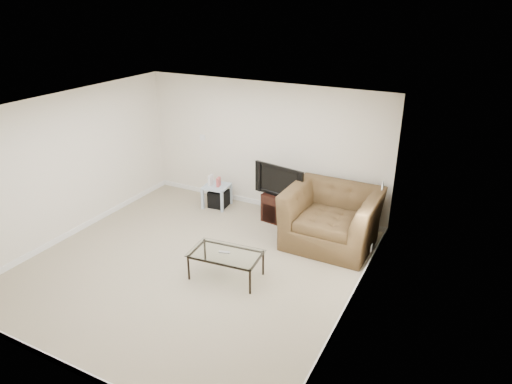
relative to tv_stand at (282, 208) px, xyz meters
The scene contains 18 objects.
floor 2.16m from the tv_stand, 106.60° to the right, with size 5.00×5.00×0.00m, color tan.
ceiling 3.09m from the tv_stand, 106.60° to the right, with size 5.00×5.00×0.00m, color white.
wall_back 1.24m from the tv_stand, 143.63° to the left, with size 5.00×0.02×2.50m, color silver.
wall_left 3.85m from the tv_stand, 146.62° to the right, with size 0.02×5.00×2.50m, color silver.
wall_right 2.95m from the tv_stand, 47.34° to the right, with size 0.02×5.00×2.50m, color silver.
plate_back 2.28m from the tv_stand, 167.71° to the left, with size 0.12×0.02×0.12m, color white.
plate_right_switch 2.16m from the tv_stand, 13.48° to the right, with size 0.02×0.09×0.13m, color white.
plate_right_outlet 2.02m from the tv_stand, 21.78° to the right, with size 0.02×0.08×0.12m, color white.
tv_stand is the anchor object (origin of this frame).
dvd_player 0.19m from the tv_stand, 97.45° to the right, with size 0.34×0.24×0.05m, color black.
television 0.57m from the tv_stand, 97.45° to the right, with size 0.95×0.19×0.59m, color black.
side_table 1.43m from the tv_stand, behind, with size 0.47×0.47×0.45m, color silver, non-canonical shape.
subwoofer 1.41m from the tv_stand, behind, with size 0.35×0.35×0.35m, color black.
game_console 1.57m from the tv_stand, behind, with size 0.05×0.15×0.21m, color white.
game_case 1.40m from the tv_stand, behind, with size 0.05×0.13×0.18m, color #CC4C4C.
recliner 1.22m from the tv_stand, 19.89° to the right, with size 1.51×0.98×1.32m, color #4C3622.
coffee_table 2.10m from the tv_stand, 89.33° to the right, with size 1.06×0.60×0.42m, color black, non-canonical shape.
remote 2.11m from the tv_stand, 89.88° to the right, with size 0.17×0.05×0.02m, color #B2B2B7.
Camera 1 is at (3.71, -5.05, 3.94)m, focal length 32.00 mm.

